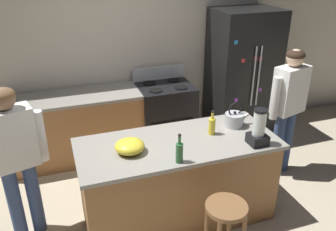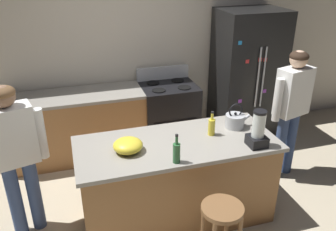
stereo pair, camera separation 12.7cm
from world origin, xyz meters
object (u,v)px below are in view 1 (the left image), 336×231
object	(u,v)px
blender_appliance	(259,130)
tea_kettle	(234,119)
refrigerator	(242,75)
mixing_bowl	(130,146)
bottle_olive_oil	(179,152)
bar_stool	(225,219)
person_by_island_left	(14,152)
person_by_sink_right	(288,102)
bottle_soda	(212,126)
kitchen_island	(177,180)
stove_range	(165,115)

from	to	relation	value
blender_appliance	tea_kettle	distance (m)	0.42
refrigerator	mixing_bowl	distance (m)	2.55
mixing_bowl	bottle_olive_oil	bearing A→B (deg)	-39.40
bar_stool	mixing_bowl	distance (m)	1.06
person_by_island_left	refrigerator	bearing A→B (deg)	22.48
tea_kettle	person_by_sink_right	bearing A→B (deg)	15.85
bar_stool	bottle_soda	world-z (taller)	bottle_soda
person_by_island_left	mixing_bowl	bearing A→B (deg)	-15.14
kitchen_island	tea_kettle	xyz separation A→B (m)	(0.68, 0.13, 0.53)
refrigerator	person_by_island_left	xyz separation A→B (m)	(-3.05, -1.26, 0.01)
kitchen_island	bottle_olive_oil	xyz separation A→B (m)	(-0.11, -0.34, 0.55)
tea_kettle	blender_appliance	bearing A→B (deg)	-86.67
stove_range	mixing_bowl	size ratio (longest dim) A/B	3.95
bottle_olive_oil	person_by_island_left	bearing A→B (deg)	157.24
stove_range	person_by_sink_right	world-z (taller)	person_by_sink_right
kitchen_island	bottle_olive_oil	size ratio (longest dim) A/B	7.14
person_by_island_left	blender_appliance	distance (m)	2.26
kitchen_island	person_by_island_left	bearing A→B (deg)	170.87
kitchen_island	bar_stool	size ratio (longest dim) A/B	2.94
stove_range	bottle_soda	xyz separation A→B (m)	(0.00, -1.48, 0.54)
bottle_soda	bottle_olive_oil	bearing A→B (deg)	-142.25
kitchen_island	stove_range	world-z (taller)	stove_range
blender_appliance	mixing_bowl	distance (m)	1.22
blender_appliance	bottle_soda	world-z (taller)	blender_appliance
person_by_island_left	bottle_olive_oil	world-z (taller)	person_by_island_left
bar_stool	blender_appliance	world-z (taller)	blender_appliance
bottle_olive_oil	bar_stool	bearing A→B (deg)	-56.09
stove_range	bottle_olive_oil	xyz separation A→B (m)	(-0.49, -1.86, 0.54)
person_by_sink_right	bottle_olive_oil	world-z (taller)	person_by_sink_right
kitchen_island	bar_stool	bearing A→B (deg)	-77.91
bottle_soda	person_by_sink_right	bearing A→B (deg)	15.86
person_by_island_left	tea_kettle	distance (m)	2.17
stove_range	bottle_olive_oil	distance (m)	2.00
person_by_sink_right	blender_appliance	xyz separation A→B (m)	(-0.83, -0.65, 0.09)
person_by_island_left	blender_appliance	world-z (taller)	person_by_island_left
tea_kettle	mixing_bowl	bearing A→B (deg)	-172.03
mixing_bowl	refrigerator	bearing A→B (deg)	36.85
kitchen_island	refrigerator	xyz separation A→B (m)	(1.56, 1.50, 0.48)
bottle_soda	refrigerator	bearing A→B (deg)	50.99
tea_kettle	stove_range	bearing A→B (deg)	102.47
kitchen_island	stove_range	size ratio (longest dim) A/B	1.81
stove_range	mixing_bowl	xyz separation A→B (m)	(-0.86, -1.56, 0.51)
bar_stool	kitchen_island	bearing A→B (deg)	102.09
stove_range	tea_kettle	bearing A→B (deg)	-77.53
bottle_soda	mixing_bowl	world-z (taller)	bottle_soda
person_by_sink_right	bottle_olive_oil	xyz separation A→B (m)	(-1.65, -0.71, 0.04)
kitchen_island	bottle_soda	xyz separation A→B (m)	(0.38, 0.05, 0.55)
blender_appliance	bottle_soda	distance (m)	0.47
person_by_sink_right	bottle_olive_oil	bearing A→B (deg)	-156.68
bottle_soda	bar_stool	bearing A→B (deg)	-105.54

